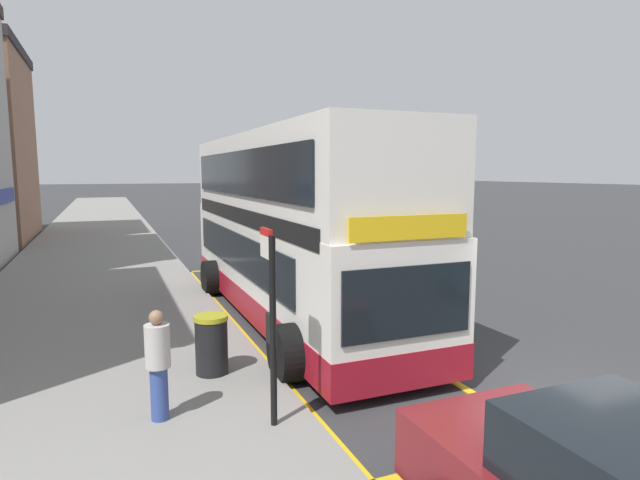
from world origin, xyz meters
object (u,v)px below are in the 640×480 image
(double_decker_bus, at_px, (290,233))
(litter_bin, at_px, (211,344))
(pedestrian_waiting_near_sign, at_px, (158,361))
(bus_stop_sign, at_px, (271,311))

(double_decker_bus, bearing_deg, litter_bin, -127.60)
(pedestrian_waiting_near_sign, bearing_deg, bus_stop_sign, -25.47)
(double_decker_bus, height_order, litter_bin, double_decker_bus)
(bus_stop_sign, distance_m, litter_bin, 2.36)
(double_decker_bus, relative_size, pedestrian_waiting_near_sign, 6.97)
(pedestrian_waiting_near_sign, bearing_deg, double_decker_bus, 53.14)
(bus_stop_sign, xyz_separation_m, litter_bin, (-0.43, 2.07, -1.06))
(litter_bin, bearing_deg, pedestrian_waiting_near_sign, -125.05)
(bus_stop_sign, height_order, pedestrian_waiting_near_sign, bus_stop_sign)
(double_decker_bus, distance_m, bus_stop_sign, 5.82)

